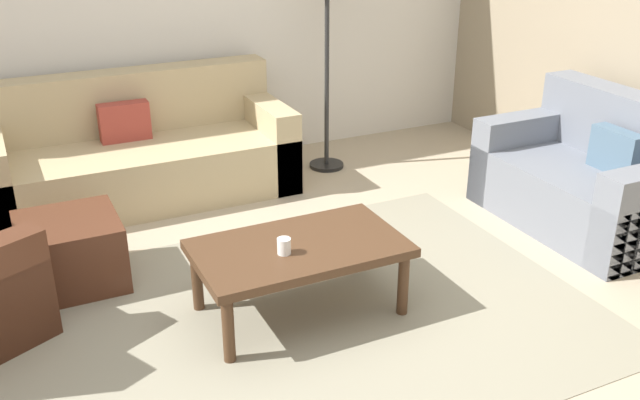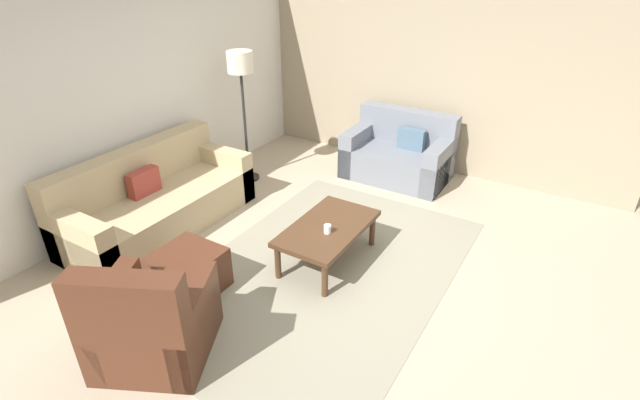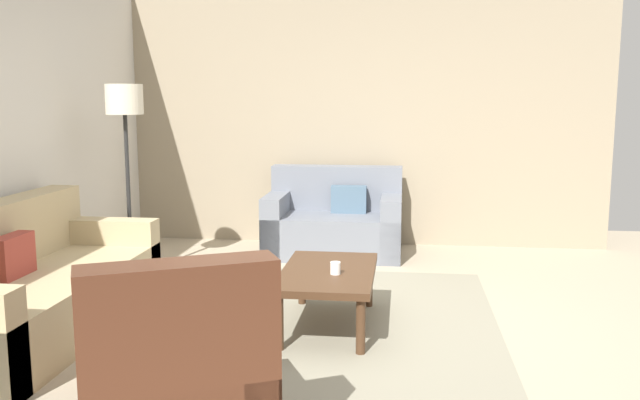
{
  "view_description": "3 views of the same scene",
  "coord_description": "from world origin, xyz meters",
  "views": [
    {
      "loc": [
        -1.14,
        -2.98,
        2.13
      ],
      "look_at": [
        0.34,
        0.1,
        0.62
      ],
      "focal_mm": 39.98,
      "sensor_mm": 36.0,
      "label": 1
    },
    {
      "loc": [
        -3.2,
        -1.91,
        2.82
      ],
      "look_at": [
        0.24,
        0.18,
        0.64
      ],
      "focal_mm": 26.36,
      "sensor_mm": 36.0,
      "label": 2
    },
    {
      "loc": [
        -4.32,
        -0.44,
        1.61
      ],
      "look_at": [
        0.23,
        0.12,
        0.9
      ],
      "focal_mm": 37.71,
      "sensor_mm": 36.0,
      "label": 3
    }
  ],
  "objects": [
    {
      "name": "coffee_table",
      "position": [
        0.19,
        0.06,
        0.36
      ],
      "size": [
        1.1,
        0.64,
        0.41
      ],
      "color": "#472D1C",
      "rests_on": "ground_plane"
    },
    {
      "name": "cup",
      "position": [
        0.08,
        0.0,
        0.45
      ],
      "size": [
        0.07,
        0.07,
        0.08
      ],
      "primitive_type": "cylinder",
      "color": "white",
      "rests_on": "coffee_table"
    },
    {
      "name": "area_rug",
      "position": [
        0.0,
        0.0,
        0.0
      ],
      "size": [
        3.45,
        2.26,
        0.01
      ],
      "primitive_type": "cube",
      "color": "gray",
      "rests_on": "ground_plane"
    },
    {
      "name": "couch_loveseat",
      "position": [
        2.46,
        0.25,
        0.3
      ],
      "size": [
        0.86,
        1.37,
        0.88
      ],
      "color": "slate",
      "rests_on": "ground_plane"
    },
    {
      "name": "armchair_leather",
      "position": [
        -1.61,
        0.54,
        0.31
      ],
      "size": [
        1.07,
        1.07,
        0.95
      ],
      "color": "#4C2819",
      "rests_on": "ground_plane"
    },
    {
      "name": "stone_feature_panel",
      "position": [
        3.0,
        0.0,
        1.4
      ],
      "size": [
        0.12,
        5.2,
        2.8
      ],
      "primitive_type": "cube",
      "color": "gray",
      "rests_on": "ground_plane"
    },
    {
      "name": "couch_main",
      "position": [
        -0.21,
        2.09,
        0.3
      ],
      "size": [
        2.18,
        0.92,
        0.88
      ],
      "color": "tan",
      "rests_on": "ground_plane"
    },
    {
      "name": "ground_plane",
      "position": [
        0.0,
        0.0,
        0.0
      ],
      "size": [
        8.0,
        8.0,
        0.0
      ],
      "primitive_type": "plane",
      "color": "tan"
    },
    {
      "name": "ottoman",
      "position": [
        -0.87,
        0.91,
        0.2
      ],
      "size": [
        0.56,
        0.56,
        0.4
      ],
      "primitive_type": "cube",
      "color": "#4C2819",
      "rests_on": "ground_plane"
    },
    {
      "name": "lamp_standing",
      "position": [
        1.29,
        1.96,
        1.41
      ],
      "size": [
        0.32,
        0.32,
        1.71
      ],
      "color": "black",
      "rests_on": "ground_plane"
    }
  ]
}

